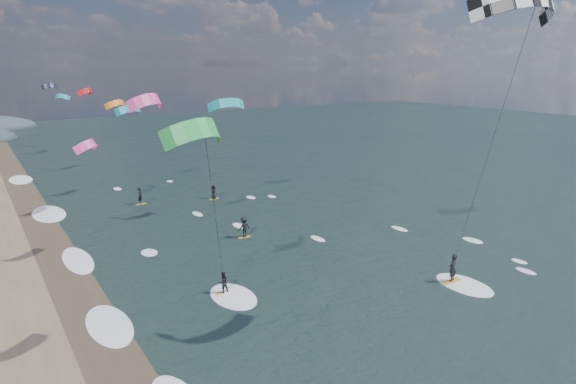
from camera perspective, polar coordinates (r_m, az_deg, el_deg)
wet_sand_strip at (r=25.86m, az=-19.28°, el=-19.82°), size 3.00×240.00×0.00m
kitesurfer_near_a at (r=26.66m, az=25.77°, el=13.45°), size 8.07×8.63×18.27m
kitesurfer_near_b at (r=25.10m, az=-8.60°, el=-0.86°), size 6.78×8.47×12.75m
far_kitesurfers at (r=46.36m, az=-8.99°, el=-2.19°), size 8.44×15.76×1.82m
bg_kite_field at (r=65.92m, az=-20.44°, el=10.12°), size 13.55×67.90×6.32m
shoreline_surf at (r=30.05m, az=-19.43°, el=-14.61°), size 2.40×79.40×0.11m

